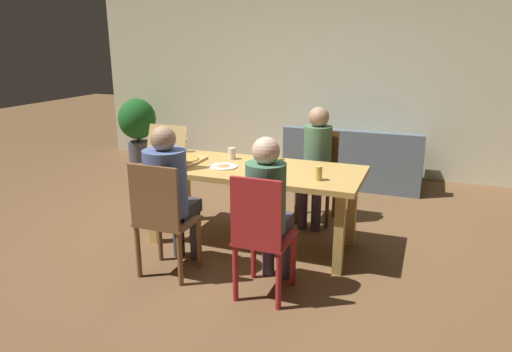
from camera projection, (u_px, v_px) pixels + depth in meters
ground_plane at (252, 243)px, 4.45m from camera, size 20.00×20.00×0.00m
back_wall at (325, 69)px, 6.62m from camera, size 7.30×0.12×2.95m
dining_table at (252, 177)px, 4.26m from camera, size 2.01×0.86×0.75m
chair_0 at (261, 235)px, 3.35m from camera, size 0.39×0.43×0.97m
person_0 at (268, 203)px, 3.43m from camera, size 0.30×0.48×1.22m
chair_1 at (319, 172)px, 4.94m from camera, size 0.38×0.41×0.95m
person_1 at (316, 157)px, 4.76m from camera, size 0.29×0.46×1.23m
chair_2 at (162, 217)px, 3.67m from camera, size 0.44×0.38×0.97m
person_2 at (169, 188)px, 3.73m from camera, size 0.34×0.52×1.24m
pizza_box_0 at (178, 157)px, 4.37m from camera, size 0.38×0.52×0.39m
plate_0 at (257, 166)px, 4.24m from camera, size 0.23×0.23×0.03m
plate_1 at (223, 166)px, 4.23m from camera, size 0.26×0.26×0.03m
drinking_glass_0 at (318, 173)px, 3.83m from camera, size 0.07×0.07×0.12m
drinking_glass_1 at (274, 153)px, 4.48m from camera, size 0.07×0.07×0.13m
drinking_glass_2 at (184, 146)px, 4.80m from camera, size 0.08×0.08×0.13m
drinking_glass_3 at (232, 153)px, 4.51m from camera, size 0.08×0.08×0.11m
couch at (353, 163)px, 6.21m from camera, size 1.77×0.79×0.78m
potted_plant at (137, 124)px, 7.33m from camera, size 0.58×0.58×1.00m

